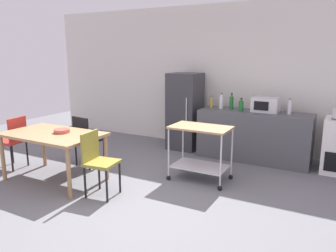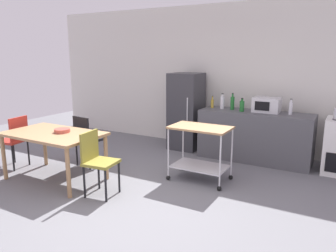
{
  "view_description": "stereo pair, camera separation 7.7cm",
  "coord_description": "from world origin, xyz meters",
  "px_view_note": "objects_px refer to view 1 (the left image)",
  "views": [
    {
      "loc": [
        2.3,
        -3.25,
        1.92
      ],
      "look_at": [
        -0.13,
        1.2,
        0.8
      ],
      "focal_mm": 34.91,
      "sensor_mm": 36.0,
      "label": 1
    },
    {
      "loc": [
        2.36,
        -3.21,
        1.92
      ],
      "look_at": [
        -0.13,
        1.2,
        0.8
      ],
      "focal_mm": 34.91,
      "sensor_mm": 36.0,
      "label": 2
    }
  ],
  "objects_px": {
    "bottle_soda": "(231,103)",
    "dining_table": "(53,138)",
    "microwave": "(266,105)",
    "bottle_sparkling_water": "(221,102)",
    "refrigerator": "(185,111)",
    "bottle_hot_sauce": "(290,108)",
    "bottle_wine": "(211,103)",
    "chair_red": "(13,139)",
    "fruit_bowl": "(62,131)",
    "chair_black": "(86,137)",
    "chair_olive": "(98,159)",
    "kitchen_cart": "(200,144)",
    "bottle_soy_sauce": "(241,106)"
  },
  "relations": [
    {
      "from": "chair_red",
      "to": "chair_black",
      "type": "distance_m",
      "value": 1.22
    },
    {
      "from": "kitchen_cart",
      "to": "fruit_bowl",
      "type": "xyz_separation_m",
      "value": [
        -1.86,
        -1.0,
        0.2
      ]
    },
    {
      "from": "bottle_sparkling_water",
      "to": "bottle_hot_sauce",
      "type": "relative_size",
      "value": 1.06
    },
    {
      "from": "chair_olive",
      "to": "chair_black",
      "type": "xyz_separation_m",
      "value": [
        -0.96,
        0.82,
        0.0
      ]
    },
    {
      "from": "kitchen_cart",
      "to": "bottle_hot_sauce",
      "type": "bearing_deg",
      "value": 53.71
    },
    {
      "from": "kitchen_cart",
      "to": "bottle_soda",
      "type": "distance_m",
      "value": 1.5
    },
    {
      "from": "chair_black",
      "to": "microwave",
      "type": "bearing_deg",
      "value": -137.43
    },
    {
      "from": "bottle_sparkling_water",
      "to": "bottle_soda",
      "type": "relative_size",
      "value": 0.93
    },
    {
      "from": "bottle_soda",
      "to": "dining_table",
      "type": "bearing_deg",
      "value": -128.19
    },
    {
      "from": "chair_olive",
      "to": "microwave",
      "type": "xyz_separation_m",
      "value": [
        1.64,
        2.66,
        0.51
      ]
    },
    {
      "from": "dining_table",
      "to": "microwave",
      "type": "height_order",
      "value": "microwave"
    },
    {
      "from": "chair_black",
      "to": "bottle_sparkling_water",
      "type": "relative_size",
      "value": 3.06
    },
    {
      "from": "refrigerator",
      "to": "bottle_wine",
      "type": "distance_m",
      "value": 0.62
    },
    {
      "from": "chair_red",
      "to": "bottle_wine",
      "type": "bearing_deg",
      "value": 125.65
    },
    {
      "from": "chair_black",
      "to": "refrigerator",
      "type": "height_order",
      "value": "refrigerator"
    },
    {
      "from": "chair_black",
      "to": "bottle_wine",
      "type": "height_order",
      "value": "bottle_wine"
    },
    {
      "from": "dining_table",
      "to": "chair_olive",
      "type": "distance_m",
      "value": 0.97
    },
    {
      "from": "dining_table",
      "to": "bottle_wine",
      "type": "distance_m",
      "value": 3.0
    },
    {
      "from": "bottle_soy_sauce",
      "to": "fruit_bowl",
      "type": "xyz_separation_m",
      "value": [
        -2.08,
        -2.32,
        -0.22
      ]
    },
    {
      "from": "dining_table",
      "to": "chair_black",
      "type": "xyz_separation_m",
      "value": [
        -0.0,
        0.72,
        -0.15
      ]
    },
    {
      "from": "kitchen_cart",
      "to": "bottle_sparkling_water",
      "type": "distance_m",
      "value": 1.51
    },
    {
      "from": "refrigerator",
      "to": "bottle_soy_sauce",
      "type": "relative_size",
      "value": 6.38
    },
    {
      "from": "bottle_soy_sauce",
      "to": "bottle_hot_sauce",
      "type": "distance_m",
      "value": 0.83
    },
    {
      "from": "dining_table",
      "to": "fruit_bowl",
      "type": "height_order",
      "value": "fruit_bowl"
    },
    {
      "from": "bottle_sparkling_water",
      "to": "microwave",
      "type": "distance_m",
      "value": 0.82
    },
    {
      "from": "bottle_soda",
      "to": "microwave",
      "type": "bearing_deg",
      "value": 4.05
    },
    {
      "from": "bottle_wine",
      "to": "bottle_soy_sauce",
      "type": "xyz_separation_m",
      "value": [
        0.63,
        -0.13,
        0.01
      ]
    },
    {
      "from": "bottle_soda",
      "to": "chair_olive",
      "type": "bearing_deg",
      "value": -111.3
    },
    {
      "from": "bottle_wine",
      "to": "microwave",
      "type": "height_order",
      "value": "microwave"
    },
    {
      "from": "refrigerator",
      "to": "bottle_wine",
      "type": "bearing_deg",
      "value": -3.55
    },
    {
      "from": "kitchen_cart",
      "to": "microwave",
      "type": "bearing_deg",
      "value": 66.86
    },
    {
      "from": "bottle_wine",
      "to": "dining_table",
      "type": "bearing_deg",
      "value": -121.67
    },
    {
      "from": "bottle_sparkling_water",
      "to": "chair_olive",
      "type": "bearing_deg",
      "value": -107.38
    },
    {
      "from": "chair_olive",
      "to": "bottle_sparkling_water",
      "type": "xyz_separation_m",
      "value": [
        0.82,
        2.62,
        0.51
      ]
    },
    {
      "from": "chair_olive",
      "to": "chair_red",
      "type": "height_order",
      "value": "same"
    },
    {
      "from": "bottle_hot_sauce",
      "to": "fruit_bowl",
      "type": "distance_m",
      "value": 3.79
    },
    {
      "from": "chair_red",
      "to": "bottle_soy_sauce",
      "type": "xyz_separation_m",
      "value": [
        3.22,
        2.35,
        0.48
      ]
    },
    {
      "from": "bottle_soda",
      "to": "fruit_bowl",
      "type": "bearing_deg",
      "value": -127.61
    },
    {
      "from": "bottle_soda",
      "to": "kitchen_cart",
      "type": "bearing_deg",
      "value": -90.38
    },
    {
      "from": "refrigerator",
      "to": "bottle_hot_sauce",
      "type": "relative_size",
      "value": 5.66
    },
    {
      "from": "chair_olive",
      "to": "bottle_soda",
      "type": "height_order",
      "value": "bottle_soda"
    },
    {
      "from": "kitchen_cart",
      "to": "bottle_soda",
      "type": "xyz_separation_m",
      "value": [
        0.01,
        1.43,
        0.46
      ]
    },
    {
      "from": "kitchen_cart",
      "to": "bottle_hot_sauce",
      "type": "distance_m",
      "value": 1.82
    },
    {
      "from": "bottle_sparkling_water",
      "to": "bottle_soy_sauce",
      "type": "bearing_deg",
      "value": -14.23
    },
    {
      "from": "dining_table",
      "to": "bottle_hot_sauce",
      "type": "relative_size",
      "value": 5.47
    },
    {
      "from": "chair_red",
      "to": "fruit_bowl",
      "type": "height_order",
      "value": "chair_red"
    },
    {
      "from": "bottle_hot_sauce",
      "to": "fruit_bowl",
      "type": "relative_size",
      "value": 1.15
    },
    {
      "from": "chair_red",
      "to": "kitchen_cart",
      "type": "distance_m",
      "value": 3.16
    },
    {
      "from": "bottle_wine",
      "to": "bottle_soy_sauce",
      "type": "height_order",
      "value": "bottle_soy_sauce"
    },
    {
      "from": "bottle_sparkling_water",
      "to": "bottle_wine",
      "type": "bearing_deg",
      "value": 174.17
    }
  ]
}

